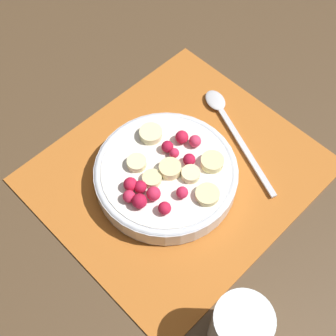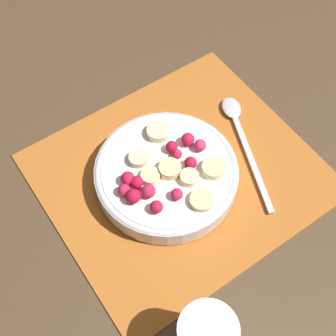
{
  "view_description": "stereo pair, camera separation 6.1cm",
  "coord_description": "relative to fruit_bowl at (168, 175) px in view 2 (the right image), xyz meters",
  "views": [
    {
      "loc": [
        0.27,
        0.25,
        0.61
      ],
      "look_at": [
        0.02,
        0.0,
        0.05
      ],
      "focal_mm": 50.0,
      "sensor_mm": 36.0,
      "label": 1
    },
    {
      "loc": [
        0.22,
        0.29,
        0.61
      ],
      "look_at": [
        0.02,
        0.0,
        0.05
      ],
      "focal_mm": 50.0,
      "sensor_mm": 36.0,
      "label": 2
    }
  ],
  "objects": [
    {
      "name": "placemat",
      "position": [
        -0.02,
        -0.0,
        -0.02
      ],
      "size": [
        0.4,
        0.35,
        0.01
      ],
      "color": "#B26023",
      "rests_on": "ground_plane"
    },
    {
      "name": "fruit_bowl",
      "position": [
        0.0,
        0.0,
        0.0
      ],
      "size": [
        0.21,
        0.21,
        0.05
      ],
      "color": "silver",
      "rests_on": "placemat"
    },
    {
      "name": "ground_plane",
      "position": [
        -0.02,
        -0.0,
        -0.03
      ],
      "size": [
        3.0,
        3.0,
        0.0
      ],
      "primitive_type": "plane",
      "color": "#4C3823"
    },
    {
      "name": "spoon",
      "position": [
        -0.15,
        -0.02,
        -0.02
      ],
      "size": [
        0.1,
        0.21,
        0.01
      ],
      "rotation": [
        0.0,
        0.0,
        4.34
      ],
      "color": "silver",
      "rests_on": "placemat"
    }
  ]
}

